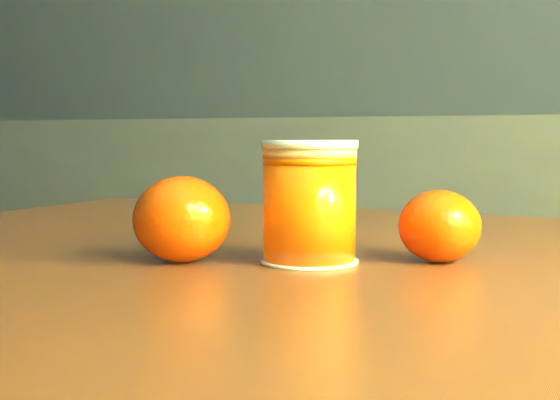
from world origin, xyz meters
The scene contains 5 objects.
kitchen_counter centered at (0.00, 1.45, 0.45)m, with size 3.15×0.60×0.90m, color #545359.
table centered at (0.79, 0.30, 0.68)m, with size 1.10×0.81×0.78m.
juice_glass centered at (0.75, 0.28, 0.82)m, with size 0.07×0.07×0.09m.
orange_front centered at (0.67, 0.23, 0.81)m, with size 0.07×0.07×0.06m, color #E74004.
orange_back centered at (0.83, 0.33, 0.80)m, with size 0.06×0.06×0.05m, color #E74004.
Camera 1 is at (1.02, -0.21, 0.87)m, focal length 50.00 mm.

